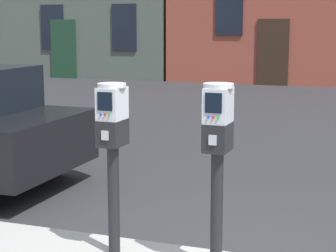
% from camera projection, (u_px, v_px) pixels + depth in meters
% --- Properties ---
extents(parking_meter_near_kerb, '(0.22, 0.26, 1.34)m').
position_uv_depth(parking_meter_near_kerb, '(113.00, 138.00, 4.41)').
color(parking_meter_near_kerb, black).
rests_on(parking_meter_near_kerb, sidewalk_slab).
extents(parking_meter_twin_adjacent, '(0.22, 0.26, 1.37)m').
position_uv_depth(parking_meter_twin_adjacent, '(218.00, 143.00, 4.13)').
color(parking_meter_twin_adjacent, black).
rests_on(parking_meter_twin_adjacent, sidewalk_slab).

